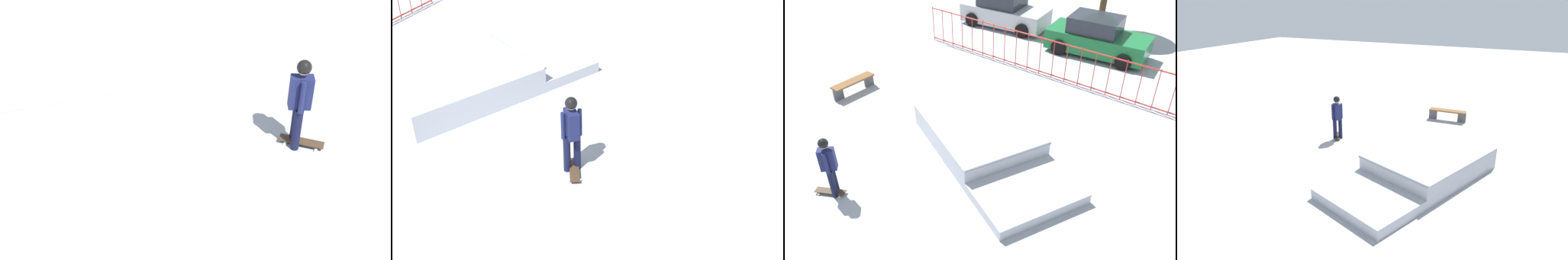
% 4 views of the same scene
% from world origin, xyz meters
% --- Properties ---
extents(ground_plane, '(60.00, 60.00, 0.00)m').
position_xyz_m(ground_plane, '(0.00, 0.00, 0.00)').
color(ground_plane, '#A8AAB2').
extents(skate_ramp, '(5.97, 4.34, 0.74)m').
position_xyz_m(skate_ramp, '(1.39, 0.91, 0.32)').
color(skate_ramp, '#B0B3BB').
rests_on(skate_ramp, ground).
extents(skater, '(0.41, 0.43, 1.73)m').
position_xyz_m(skater, '(-0.29, -2.99, 1.01)').
color(skater, black).
rests_on(skater, ground).
extents(skateboard, '(0.78, 0.59, 0.09)m').
position_xyz_m(skateboard, '(-0.38, -3.09, 0.08)').
color(skateboard, '#3F2D1E').
rests_on(skateboard, ground).
extents(perimeter_fence, '(11.43, 0.96, 1.50)m').
position_xyz_m(perimeter_fence, '(-0.00, 5.97, 0.77)').
color(perimeter_fence, '#B22D23').
rests_on(perimeter_fence, ground).
extents(park_bench, '(0.46, 1.66, 0.48)m').
position_xyz_m(park_bench, '(-4.33, 0.33, 0.36)').
color(park_bench, brown).
rests_on(park_bench, ground).
extents(parked_car_silver, '(4.33, 2.47, 1.60)m').
position_xyz_m(parked_car_silver, '(-4.44, 8.95, 0.72)').
color(parked_car_silver, '#B7B7BC').
rests_on(parked_car_silver, ground).
extents(parked_car_green, '(4.34, 2.48, 1.60)m').
position_xyz_m(parked_car_green, '(0.46, 8.98, 0.72)').
color(parked_car_green, '#196B33').
rests_on(parked_car_green, ground).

